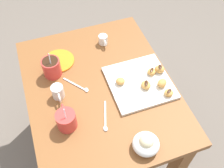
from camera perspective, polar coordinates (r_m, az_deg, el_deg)
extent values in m
plane|color=#665B51|center=(1.95, -1.90, -13.19)|extent=(8.00, 8.00, 0.00)
cube|color=brown|center=(1.35, -2.67, -1.03)|extent=(0.93, 0.74, 0.04)
cube|color=brown|center=(1.58, 13.98, -17.11)|extent=(0.07, 0.07, 0.68)
cube|color=brown|center=(1.94, 2.80, 4.31)|extent=(0.07, 0.07, 0.68)
cube|color=brown|center=(1.87, -15.19, -0.53)|extent=(0.07, 0.07, 0.68)
cube|color=silver|center=(1.35, 6.02, 0.33)|extent=(0.31, 0.31, 0.02)
cylinder|color=red|center=(1.19, -9.93, -7.81)|extent=(0.09, 0.09, 0.09)
torus|color=red|center=(1.22, -10.55, -5.56)|extent=(0.06, 0.01, 0.06)
cylinder|color=#331E11|center=(1.16, -10.20, -6.84)|extent=(0.08, 0.08, 0.01)
cylinder|color=silver|center=(1.15, -9.96, -7.69)|extent=(0.04, 0.01, 0.12)
cylinder|color=red|center=(1.39, -13.03, 3.51)|extent=(0.09, 0.09, 0.10)
torus|color=red|center=(1.42, -13.51, 5.27)|extent=(0.06, 0.01, 0.06)
cylinder|color=#331E11|center=(1.36, -13.36, 4.72)|extent=(0.08, 0.08, 0.01)
cylinder|color=silver|center=(1.35, -13.17, 4.02)|extent=(0.04, 0.01, 0.13)
cylinder|color=silver|center=(1.30, -11.75, -1.66)|extent=(0.06, 0.06, 0.07)
cone|color=silver|center=(1.30, -12.19, -0.03)|extent=(0.02, 0.02, 0.02)
torus|color=silver|center=(1.27, -11.40, -2.95)|extent=(0.05, 0.01, 0.05)
cylinder|color=white|center=(1.28, -11.96, -0.88)|extent=(0.05, 0.05, 0.01)
ellipsoid|color=silver|center=(1.15, 7.42, -12.85)|extent=(0.12, 0.12, 0.06)
sphere|color=#F4E5B2|center=(1.13, 7.54, -12.37)|extent=(0.06, 0.06, 0.06)
ellipsoid|color=green|center=(1.12, 7.37, -11.38)|extent=(0.03, 0.03, 0.01)
cylinder|color=silver|center=(1.53, -1.96, 9.67)|extent=(0.05, 0.05, 0.05)
cone|color=silver|center=(1.54, -2.27, 10.73)|extent=(0.02, 0.02, 0.02)
torus|color=silver|center=(1.51, -1.53, 8.86)|extent=(0.04, 0.01, 0.04)
cylinder|color=#381E11|center=(1.52, -1.99, 10.26)|extent=(0.04, 0.04, 0.01)
cylinder|color=orange|center=(1.47, -11.53, 4.98)|extent=(0.17, 0.17, 0.01)
cube|color=silver|center=(1.24, -1.48, -6.66)|extent=(0.15, 0.05, 0.00)
ellipsoid|color=silver|center=(1.20, -1.44, -9.71)|extent=(0.03, 0.02, 0.01)
cube|color=silver|center=(1.36, -8.11, -0.08)|extent=(0.12, 0.10, 0.00)
ellipsoid|color=silver|center=(1.32, -5.55, -1.44)|extent=(0.03, 0.02, 0.01)
ellipsoid|color=#D19347|center=(1.33, 10.86, 0.18)|extent=(0.07, 0.07, 0.04)
ellipsoid|color=#D19347|center=(1.32, 7.42, -0.23)|extent=(0.07, 0.06, 0.03)
ellipsoid|color=#381E11|center=(1.30, 7.49, 0.20)|extent=(0.04, 0.03, 0.00)
ellipsoid|color=#D19347|center=(1.38, 8.62, 2.65)|extent=(0.06, 0.06, 0.03)
ellipsoid|color=#381E11|center=(1.36, 8.69, 3.07)|extent=(0.03, 0.03, 0.00)
ellipsoid|color=#D19347|center=(1.31, 12.27, -1.92)|extent=(0.06, 0.06, 0.03)
ellipsoid|color=#381E11|center=(1.29, 12.39, -1.51)|extent=(0.03, 0.04, 0.00)
ellipsoid|color=#D19347|center=(1.32, 1.84, 0.61)|extent=(0.05, 0.05, 0.03)
ellipsoid|color=#D19347|center=(1.39, 10.36, 3.20)|extent=(0.07, 0.07, 0.04)
ellipsoid|color=#381E11|center=(1.37, 10.48, 3.74)|extent=(0.03, 0.03, 0.00)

